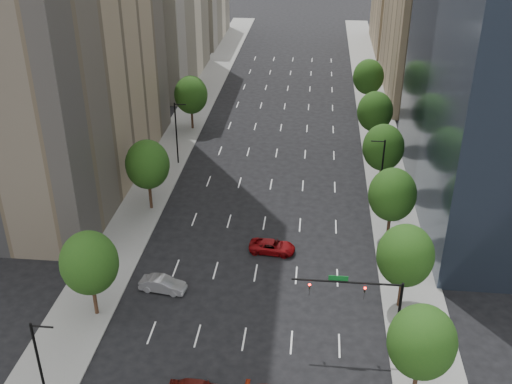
% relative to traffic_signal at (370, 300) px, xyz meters
% --- Properties ---
extents(sidewalk_left, '(6.00, 200.00, 0.15)m').
position_rel_traffic_signal_xyz_m(sidewalk_left, '(-26.03, 30.00, -5.10)').
color(sidewalk_left, slate).
rests_on(sidewalk_left, ground).
extents(sidewalk_right, '(6.00, 200.00, 0.15)m').
position_rel_traffic_signal_xyz_m(sidewalk_right, '(4.97, 30.00, -5.10)').
color(sidewalk_right, slate).
rests_on(sidewalk_right, ground).
extents(filler_left, '(14.00, 26.00, 18.00)m').
position_rel_traffic_signal_xyz_m(filler_left, '(-35.53, 106.00, 3.83)').
color(filler_left, beige).
rests_on(filler_left, ground).
extents(parking_tan_right, '(14.00, 30.00, 30.00)m').
position_rel_traffic_signal_xyz_m(parking_tan_right, '(14.47, 70.00, 9.83)').
color(parking_tan_right, '#8C7759').
rests_on(parking_tan_right, ground).
extents(filler_right, '(14.00, 26.00, 16.00)m').
position_rel_traffic_signal_xyz_m(filler_right, '(14.47, 103.00, 2.83)').
color(filler_right, '#8C7759').
rests_on(filler_right, ground).
extents(tree_right_0, '(5.20, 5.20, 8.39)m').
position_rel_traffic_signal_xyz_m(tree_right_0, '(3.47, -5.00, 0.22)').
color(tree_right_0, '#382316').
rests_on(tree_right_0, ground).
extents(tree_right_1, '(5.20, 5.20, 8.75)m').
position_rel_traffic_signal_xyz_m(tree_right_1, '(3.47, 6.00, 0.58)').
color(tree_right_1, '#382316').
rests_on(tree_right_1, ground).
extents(tree_right_2, '(5.20, 5.20, 8.61)m').
position_rel_traffic_signal_xyz_m(tree_right_2, '(3.47, 18.00, 0.43)').
color(tree_right_2, '#382316').
rests_on(tree_right_2, ground).
extents(tree_right_3, '(5.20, 5.20, 8.89)m').
position_rel_traffic_signal_xyz_m(tree_right_3, '(3.47, 30.00, 0.72)').
color(tree_right_3, '#382316').
rests_on(tree_right_3, ground).
extents(tree_right_4, '(5.20, 5.20, 8.46)m').
position_rel_traffic_signal_xyz_m(tree_right_4, '(3.47, 44.00, 0.29)').
color(tree_right_4, '#382316').
rests_on(tree_right_4, ground).
extents(tree_right_5, '(5.20, 5.20, 8.75)m').
position_rel_traffic_signal_xyz_m(tree_right_5, '(3.47, 60.00, 0.58)').
color(tree_right_5, '#382316').
rests_on(tree_right_5, ground).
extents(tree_left_0, '(5.20, 5.20, 8.75)m').
position_rel_traffic_signal_xyz_m(tree_left_0, '(-24.53, 2.00, 0.58)').
color(tree_left_0, '#382316').
rests_on(tree_left_0, ground).
extents(tree_left_1, '(5.20, 5.20, 8.97)m').
position_rel_traffic_signal_xyz_m(tree_left_1, '(-24.53, 22.00, 0.79)').
color(tree_left_1, '#382316').
rests_on(tree_left_1, ground).
extents(tree_left_2, '(5.20, 5.20, 8.68)m').
position_rel_traffic_signal_xyz_m(tree_left_2, '(-24.53, 48.00, 0.50)').
color(tree_left_2, '#382316').
rests_on(tree_left_2, ground).
extents(streetlight_rn, '(1.70, 0.20, 9.00)m').
position_rel_traffic_signal_xyz_m(streetlight_rn, '(2.91, 25.00, -0.33)').
color(streetlight_rn, black).
rests_on(streetlight_rn, ground).
extents(streetlight_ls, '(1.70, 0.20, 9.00)m').
position_rel_traffic_signal_xyz_m(streetlight_ls, '(-23.96, -10.00, -0.33)').
color(streetlight_ls, black).
rests_on(streetlight_ls, ground).
extents(streetlight_ln, '(1.70, 0.20, 9.00)m').
position_rel_traffic_signal_xyz_m(streetlight_ln, '(-23.96, 35.00, -0.33)').
color(streetlight_ln, black).
rests_on(streetlight_ln, ground).
extents(traffic_signal, '(9.12, 0.40, 7.38)m').
position_rel_traffic_signal_xyz_m(traffic_signal, '(0.00, 0.00, 0.00)').
color(traffic_signal, black).
rests_on(traffic_signal, ground).
extents(car_silver, '(4.73, 2.19, 1.50)m').
position_rel_traffic_signal_xyz_m(car_silver, '(-19.25, 6.13, -4.42)').
color(car_silver, gray).
rests_on(car_silver, ground).
extents(car_red_far, '(5.12, 2.69, 1.38)m').
position_rel_traffic_signal_xyz_m(car_red_far, '(-9.14, 14.03, -4.48)').
color(car_red_far, maroon).
rests_on(car_red_far, ground).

